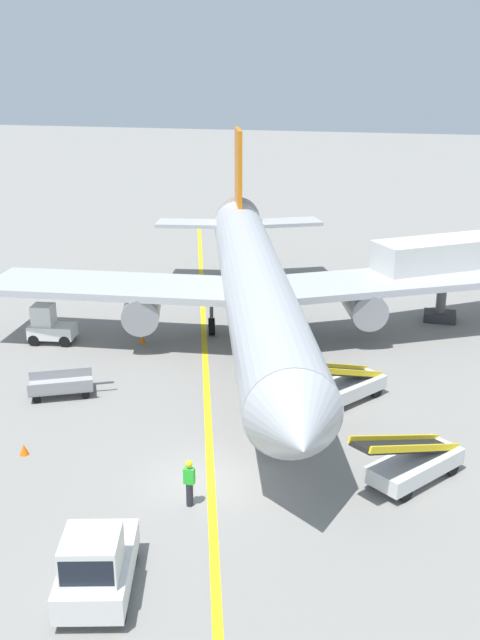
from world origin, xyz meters
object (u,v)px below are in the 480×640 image
at_px(pushback_tug, 96,565).
at_px(belt_loader_forward_hold, 344,385).
at_px(belt_loader_aft_hold, 413,462).
at_px(baggage_cart_loaded, 61,386).
at_px(baggage_tug_near_wing, 49,326).
at_px(airliner, 254,282).
at_px(safety_cone_tail_area, 142,339).
at_px(ground_crew_marshaller, 189,482).
at_px(safety_cone_nose_right, 24,449).
at_px(safety_cone_wingtip_right, 236,316).
at_px(safety_cone_nose_left, 371,322).

height_order(pushback_tug, belt_loader_forward_hold, belt_loader_forward_hold).
bearing_deg(belt_loader_aft_hold, baggage_cart_loaded, 167.61).
distance_m(pushback_tug, baggage_tug_near_wing, 20.84).
height_order(airliner, safety_cone_tail_area, airliner).
xyz_separation_m(airliner, ground_crew_marshaller, (1.56, -15.46, -2.51)).
xyz_separation_m(baggage_cart_loaded, ground_crew_marshaller, (8.35, -6.87, 0.44)).
bearing_deg(belt_loader_aft_hold, belt_loader_forward_hold, 117.91).
bearing_deg(ground_crew_marshaller, baggage_tug_near_wing, 133.41).
relative_size(pushback_tug, belt_loader_aft_hold, 0.83).
relative_size(pushback_tug, belt_loader_forward_hold, 0.82).
xyz_separation_m(baggage_tug_near_wing, safety_cone_nose_right, (4.94, -11.16, -0.71)).
height_order(baggage_tug_near_wing, ground_crew_marshaller, baggage_tug_near_wing).
height_order(pushback_tug, safety_cone_wingtip_right, pushback_tug).
relative_size(baggage_tug_near_wing, belt_loader_aft_hold, 0.54).
height_order(pushback_tug, safety_cone_tail_area, pushback_tug).
height_order(baggage_cart_loaded, ground_crew_marshaller, ground_crew_marshaller).
bearing_deg(airliner, safety_cone_nose_right, -112.18).
bearing_deg(baggage_cart_loaded, pushback_tug, -58.26).
xyz_separation_m(baggage_cart_loaded, safety_cone_wingtip_right, (4.91, 12.04, -0.25)).
bearing_deg(pushback_tug, safety_cone_wingtip_right, 95.65).
relative_size(baggage_cart_loaded, ground_crew_marshaller, 2.18).
xyz_separation_m(belt_loader_aft_hold, safety_cone_wingtip_right, (-10.61, 15.44, -0.56)).
bearing_deg(belt_loader_aft_hold, airliner, 126.05).
relative_size(safety_cone_nose_left, safety_cone_tail_area, 1.00).
bearing_deg(belt_loader_aft_hold, pushback_tug, -134.75).
bearing_deg(safety_cone_nose_left, belt_loader_aft_hold, -79.89).
relative_size(belt_loader_aft_hold, safety_cone_tail_area, 10.88).
bearing_deg(safety_cone_nose_right, belt_loader_forward_hold, 34.89).
bearing_deg(pushback_tug, safety_cone_nose_left, 77.92).
distance_m(airliner, belt_loader_aft_hold, 15.06).
bearing_deg(airliner, safety_cone_tail_area, -165.89).
xyz_separation_m(pushback_tug, belt_loader_forward_hold, (5.08, 14.32, -0.22)).
bearing_deg(safety_cone_tail_area, airliner, 14.11).
height_order(airliner, baggage_tug_near_wing, airliner).
bearing_deg(belt_loader_forward_hold, airliner, 132.79).
distance_m(baggage_tug_near_wing, belt_loader_aft_hold, 21.44).
distance_m(pushback_tug, baggage_cart_loaded, 13.81).
height_order(safety_cone_nose_right, safety_cone_tail_area, same).
xyz_separation_m(airliner, pushback_tug, (0.47, -20.32, -2.42)).
xyz_separation_m(belt_loader_aft_hold, baggage_cart_loaded, (-15.51, 3.41, -0.31)).
distance_m(pushback_tug, safety_cone_tail_area, 19.89).
relative_size(baggage_tug_near_wing, baggage_cart_loaded, 0.70).
relative_size(pushback_tug, safety_cone_wingtip_right, 9.04).
relative_size(pushback_tug, safety_cone_nose_left, 9.04).
xyz_separation_m(belt_loader_aft_hold, safety_cone_tail_area, (-14.50, 10.54, -0.56)).
xyz_separation_m(ground_crew_marshaller, safety_cone_wingtip_right, (-3.44, 18.91, -0.69)).
bearing_deg(safety_cone_nose_right, pushback_tug, -46.89).
xyz_separation_m(baggage_tug_near_wing, belt_loader_forward_hold, (16.12, -3.36, -0.15)).
bearing_deg(safety_cone_nose_right, safety_cone_nose_left, 58.07).
bearing_deg(belt_loader_forward_hold, belt_loader_aft_hold, -62.09).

